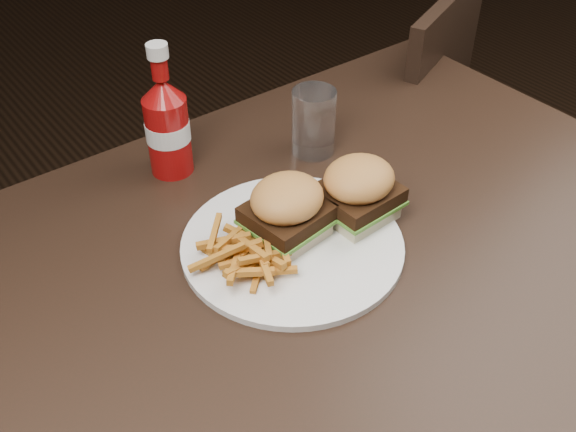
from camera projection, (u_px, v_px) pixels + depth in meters
dining_table at (309, 262)px, 0.94m from camera, size 1.20×0.80×0.04m
chair_far at (357, 147)px, 1.71m from camera, size 0.53×0.53×0.04m
plate at (292, 245)px, 0.94m from camera, size 0.31×0.31×0.01m
sandwich_half_a at (287, 229)px, 0.94m from camera, size 0.10×0.10×0.02m
sandwich_half_b at (357, 209)px, 0.97m from camera, size 0.10×0.09×0.02m
fries_pile at (242, 250)px, 0.89m from camera, size 0.13×0.13×0.05m
ketchup_bottle at (169, 138)px, 1.04m from camera, size 0.08×0.08×0.14m
tumbler at (313, 122)px, 1.09m from camera, size 0.09×0.09×0.11m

